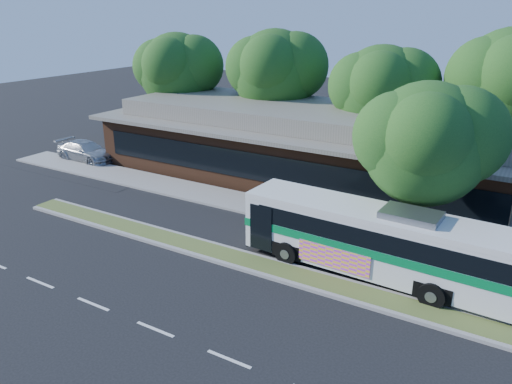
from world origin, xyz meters
TOP-DOWN VIEW (x-y plane):
  - ground at (0.00, 0.00)m, footprint 120.00×120.00m
  - median_strip at (0.00, 0.60)m, footprint 26.00×1.10m
  - sidewalk at (0.00, 6.40)m, footprint 44.00×2.60m
  - parking_lot at (-18.00, 10.00)m, footprint 14.00×12.00m
  - plaza_building at (0.00, 12.99)m, footprint 33.20×11.20m
  - tree_bg_a at (-14.58, 15.14)m, footprint 6.47×5.80m
  - tree_bg_b at (-6.57, 16.14)m, footprint 6.69×6.00m
  - tree_bg_c at (1.40, 15.13)m, footprint 6.24×5.60m
  - transit_bus at (5.08, 2.40)m, footprint 11.00×2.90m
  - sedan at (-17.78, 7.80)m, footprint 4.84×2.06m
  - sidewalk_tree at (6.37, 5.42)m, footprint 5.79×5.19m

SIDE VIEW (x-z plane):
  - ground at x=0.00m, z-range 0.00..0.00m
  - parking_lot at x=-18.00m, z-range 0.00..0.01m
  - sidewalk at x=0.00m, z-range 0.00..0.12m
  - median_strip at x=0.00m, z-range 0.00..0.15m
  - sedan at x=-17.78m, z-range 0.00..1.39m
  - transit_bus at x=5.08m, z-range 0.17..3.23m
  - plaza_building at x=0.00m, z-range -0.10..4.35m
  - sidewalk_tree at x=6.37m, z-range 1.30..8.84m
  - tree_bg_c at x=1.40m, z-range 1.46..9.72m
  - tree_bg_a at x=-14.58m, z-range 1.55..10.18m
  - tree_bg_b at x=-6.57m, z-range 1.64..10.64m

